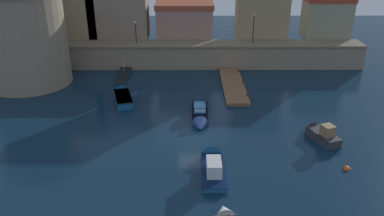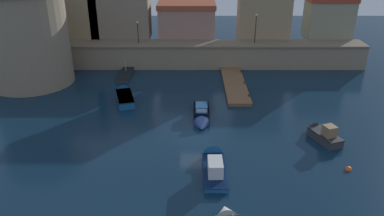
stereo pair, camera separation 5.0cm
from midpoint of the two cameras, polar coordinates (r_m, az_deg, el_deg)
The scene contains 13 objects.
ground_plane at distance 34.58m, azimuth 0.06°, elevation -4.36°, with size 110.74×110.74×0.00m, color #0C2338.
quay_wall at distance 52.60m, azimuth -0.07°, elevation 8.01°, with size 46.44×3.72×3.29m.
old_town_backdrop at distance 55.56m, azimuth -4.97°, elevation 14.43°, with size 43.93×5.99×9.18m.
fortress_tower at distance 49.44m, azimuth -23.92°, elevation 9.91°, with size 10.55×10.55×11.67m.
pier_dock at distance 46.12m, azimuth 6.20°, elevation 3.48°, with size 2.59×11.92×0.70m.
quay_lamp_0 at distance 52.17m, azimuth -8.39°, elevation 11.74°, with size 0.32×0.32×2.94m.
quay_lamp_1 at distance 52.24m, azimuth 9.31°, elevation 12.32°, with size 0.32×0.32×3.90m.
moored_boat_0 at distance 30.27m, azimuth 3.12°, elevation -8.17°, with size 1.82×6.16×2.12m.
moored_boat_1 at distance 42.82m, azimuth -10.35°, elevation 1.82°, with size 2.99×5.72×1.55m.
moored_boat_2 at distance 51.44m, azimuth -9.88°, elevation 5.61°, with size 1.65×7.09×2.13m.
moored_boat_3 at distance 35.99m, azimuth 18.68°, elevation -3.59°, with size 2.74×4.38×2.01m.
moored_boat_5 at distance 37.52m, azimuth 1.23°, elevation -1.26°, with size 1.70×5.99×1.69m.
mooring_buoy_0 at distance 32.52m, azimuth 22.19°, elevation -8.50°, with size 0.54×0.54×0.54m, color #EA4C19.
Camera 2 is at (-0.15, -30.19, 16.86)m, focal length 35.57 mm.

